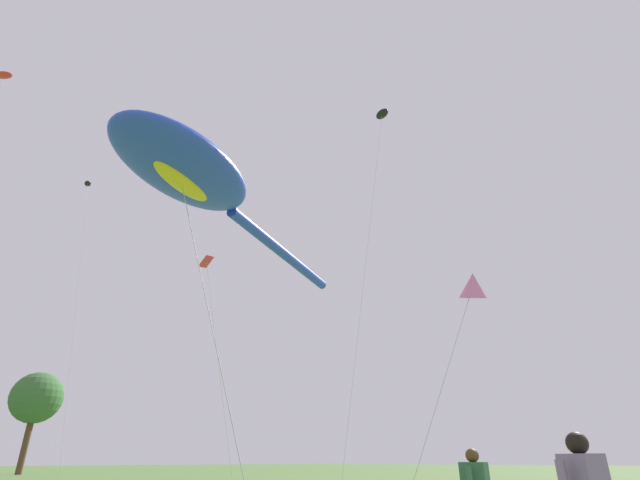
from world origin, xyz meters
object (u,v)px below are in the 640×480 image
Objects in this scene: small_kite_diamond_red at (382,117)px; tree_pine_center at (37,398)px; small_kite_delta_white at (207,271)px; small_kite_triangle_green at (473,286)px; big_show_kite at (193,176)px; small_kite_box_yellow at (2,80)px; small_kite_stunt_black at (87,193)px.

tree_pine_center is at bearing 29.02° from small_kite_diamond_red.
small_kite_triangle_green is at bearing 167.25° from small_kite_delta_white.
small_kite_box_yellow reaches higher than big_show_kite.
big_show_kite is 19.41m from small_kite_box_yellow.
small_kite_box_yellow reaches higher than tree_pine_center.
small_kite_stunt_black is at bearing 60.37° from small_kite_diamond_red.
small_kite_triangle_green is (-0.33, -16.26, -5.03)m from small_kite_delta_white.
big_show_kite is 1.19× the size of small_kite_delta_white.
small_kite_diamond_red reaches higher than small_kite_stunt_black.
big_show_kite is at bearing 164.31° from small_kite_box_yellow.
big_show_kite is at bearing 27.82° from small_kite_stunt_black.
small_kite_diamond_red is at bearing 87.51° from small_kite_triangle_green.
small_kite_triangle_green is 0.27× the size of small_kite_diamond_red.
big_show_kite is at bearing 123.24° from small_kite_diamond_red.
big_show_kite is 21.98m from small_kite_diamond_red.
small_kite_delta_white reaches higher than small_kite_triangle_green.
small_kite_triangle_green is at bearing 156.36° from small_kite_diamond_red.
small_kite_diamond_red reaches higher than small_kite_box_yellow.
tree_pine_center is (7.54, 27.43, -11.54)m from small_kite_stunt_black.
small_kite_triangle_green is at bearing -93.67° from tree_pine_center.
small_kite_stunt_black reaches higher than big_show_kite.
big_show_kite reaches higher than small_kite_triangle_green.
small_kite_box_yellow reaches higher than small_kite_stunt_black.
small_kite_box_yellow is (-4.87, 15.08, 11.21)m from big_show_kite.
small_kite_diamond_red is 2.42× the size of tree_pine_center.
small_kite_box_yellow is at bearing 82.41° from small_kite_diamond_red.
small_kite_box_yellow is 28.62m from small_kite_triangle_green.
small_kite_stunt_black is 29.94m from small_kite_triangle_green.
small_kite_stunt_black is at bearing 140.71° from small_kite_triangle_green.
small_kite_diamond_red is (21.20, -11.51, 3.07)m from small_kite_box_yellow.
small_kite_diamond_red is (9.45, -6.33, 13.16)m from small_kite_delta_white.
small_kite_box_yellow is 38.55m from tree_pine_center.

